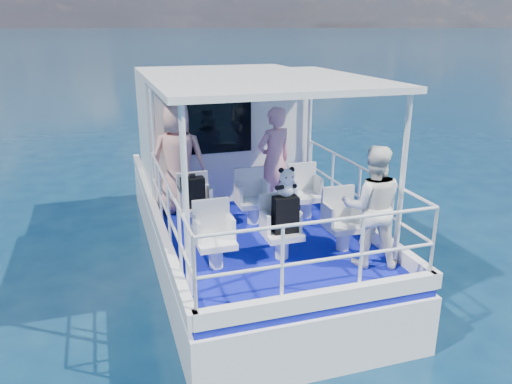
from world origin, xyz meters
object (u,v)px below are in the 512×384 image
passenger_port_fwd (178,159)px  backpack_center (285,214)px  panda (286,182)px  passenger_stbd_aft (372,207)px

passenger_port_fwd → backpack_center: size_ratio=3.73×
passenger_port_fwd → backpack_center: 2.42m
passenger_port_fwd → panda: (1.05, -2.14, 0.15)m
backpack_center → panda: (0.01, 0.03, 0.43)m
passenger_stbd_aft → panda: (-0.97, 0.50, 0.27)m
passenger_port_fwd → panda: bearing=134.0°
backpack_center → panda: panda is taller
panda → passenger_stbd_aft: bearing=-27.5°
passenger_stbd_aft → backpack_center: 1.10m
passenger_stbd_aft → panda: 1.12m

